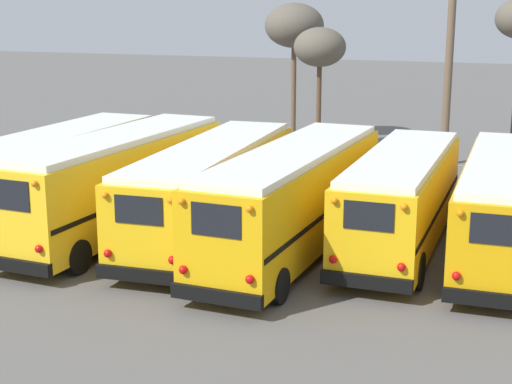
# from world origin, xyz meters

# --- Properties ---
(ground_plane) EXTENTS (160.00, 160.00, 0.00)m
(ground_plane) POSITION_xyz_m (0.00, 0.00, 0.00)
(ground_plane) COLOR #5B5956
(school_bus_0) EXTENTS (2.74, 10.66, 3.07)m
(school_bus_0) POSITION_xyz_m (-7.43, -0.00, 1.67)
(school_bus_0) COLOR yellow
(school_bus_0) RESTS_ON ground
(school_bus_1) EXTENTS (2.96, 10.51, 3.28)m
(school_bus_1) POSITION_xyz_m (-4.46, -0.75, 1.78)
(school_bus_1) COLOR yellow
(school_bus_1) RESTS_ON ground
(school_bus_2) EXTENTS (3.07, 11.02, 3.01)m
(school_bus_2) POSITION_xyz_m (-1.48, 0.02, 1.64)
(school_bus_2) COLOR yellow
(school_bus_2) RESTS_ON ground
(school_bus_3) EXTENTS (2.88, 11.02, 3.20)m
(school_bus_3) POSITION_xyz_m (1.48, -0.66, 1.73)
(school_bus_3) COLOR #EAAA0F
(school_bus_3) RESTS_ON ground
(school_bus_4) EXTENTS (2.47, 9.55, 2.99)m
(school_bus_4) POSITION_xyz_m (4.45, 0.82, 1.64)
(school_bus_4) COLOR yellow
(school_bus_4) RESTS_ON ground
(school_bus_5) EXTENTS (2.61, 10.16, 2.99)m
(school_bus_5) POSITION_xyz_m (7.43, 1.02, 1.62)
(school_bus_5) COLOR #E5A00C
(school_bus_5) RESTS_ON ground
(utility_pole) EXTENTS (1.80, 0.36, 9.48)m
(utility_pole) POSITION_xyz_m (4.10, 14.32, 4.84)
(utility_pole) COLOR brown
(utility_pole) RESTS_ON ground
(bare_tree_0) EXTENTS (2.60, 2.60, 6.22)m
(bare_tree_0) POSITION_xyz_m (-2.37, 15.67, 5.18)
(bare_tree_0) COLOR brown
(bare_tree_0) RESTS_ON ground
(bare_tree_2) EXTENTS (3.15, 3.15, 7.39)m
(bare_tree_2) POSITION_xyz_m (-4.53, 18.28, 6.14)
(bare_tree_2) COLOR brown
(bare_tree_2) RESTS_ON ground
(fence_line) EXTENTS (22.91, 0.06, 1.42)m
(fence_line) POSITION_xyz_m (-0.00, 7.37, 0.99)
(fence_line) COLOR #939399
(fence_line) RESTS_ON ground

